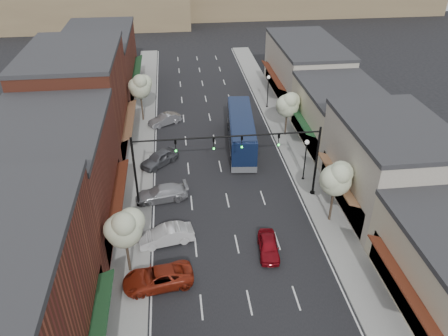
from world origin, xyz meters
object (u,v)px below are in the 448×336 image
object	(u,v)px
tree_left_far	(140,86)
lamp_post_far	(268,86)
coach_bus	(241,131)
tree_left_near	(124,227)
lamp_post_near	(306,153)
signal_mast_left	(162,161)
parked_car_a	(158,278)
parked_car_c	(162,193)
tree_right_far	(288,104)
parked_car_e	(165,120)
red_hatchback	(268,246)
parked_car_b	(166,235)
signal_mast_right	(291,153)
tree_right_near	(337,178)
parked_car_d	(159,158)

from	to	relation	value
tree_left_far	lamp_post_far	world-z (taller)	tree_left_far
coach_bus	tree_left_near	bearing A→B (deg)	-115.97
lamp_post_near	signal_mast_left	bearing A→B (deg)	-169.44
parked_car_a	parked_car_c	size ratio (longest dim) A/B	1.04
tree_right_far	parked_car_e	bearing A→B (deg)	161.74
tree_left_near	red_hatchback	size ratio (longest dim) A/B	1.52
tree_right_far	parked_car_b	xyz separation A→B (m)	(-13.94, -17.06, -3.26)
red_hatchback	signal_mast_right	bearing A→B (deg)	70.83
signal_mast_left	tree_right_near	distance (m)	14.55
red_hatchback	parked_car_a	size ratio (longest dim) A/B	0.75
lamp_post_near	parked_car_c	distance (m)	14.05
tree_right_far	parked_car_a	bearing A→B (deg)	-124.01
lamp_post_near	parked_car_d	distance (m)	14.92
coach_bus	parked_car_e	world-z (taller)	coach_bus
red_hatchback	parked_car_d	bearing A→B (deg)	126.06
signal_mast_right	coach_bus	distance (m)	10.79
signal_mast_left	red_hatchback	distance (m)	11.44
coach_bus	parked_car_a	distance (m)	21.64
tree_right_near	tree_left_near	distance (m)	17.08
signal_mast_right	lamp_post_far	size ratio (longest dim) A/B	1.85
tree_right_near	lamp_post_far	world-z (taller)	tree_right_near
tree_left_far	parked_car_d	world-z (taller)	tree_left_far
coach_bus	tree_left_far	bearing A→B (deg)	149.72
tree_right_near	lamp_post_near	distance (m)	6.74
parked_car_d	lamp_post_near	bearing A→B (deg)	27.99
lamp_post_near	parked_car_a	xyz separation A→B (m)	(-14.00, -12.12, -2.31)
signal_mast_left	parked_car_c	distance (m)	4.02
tree_left_far	lamp_post_far	distance (m)	16.26
signal_mast_right	tree_right_far	world-z (taller)	signal_mast_right
parked_car_a	coach_bus	bearing A→B (deg)	147.14
coach_bus	parked_car_a	world-z (taller)	coach_bus
signal_mast_right	parked_car_b	size ratio (longest dim) A/B	1.86
signal_mast_left	tree_left_far	world-z (taller)	signal_mast_left
lamp_post_near	parked_car_b	distance (m)	15.58
parked_car_a	parked_car_e	distance (m)	26.18
red_hatchback	lamp_post_far	bearing A→B (deg)	84.09
parked_car_d	signal_mast_right	bearing A→B (deg)	15.18
tree_right_near	parked_car_a	bearing A→B (deg)	-159.07
red_hatchback	tree_right_far	bearing A→B (deg)	78.01
signal_mast_right	tree_right_far	size ratio (longest dim) A/B	1.51
lamp_post_near	tree_right_far	bearing A→B (deg)	86.69
tree_left_near	lamp_post_near	world-z (taller)	tree_left_near
signal_mast_left	parked_car_b	bearing A→B (deg)	-89.74
tree_left_near	lamp_post_near	size ratio (longest dim) A/B	1.28
signal_mast_left	parked_car_e	bearing A→B (deg)	89.99
tree_right_near	lamp_post_far	size ratio (longest dim) A/B	1.34
lamp_post_near	lamp_post_far	world-z (taller)	same
signal_mast_left	lamp_post_far	world-z (taller)	signal_mast_left
lamp_post_near	parked_car_a	distance (m)	18.66
signal_mast_right	parked_car_a	xyz separation A→B (m)	(-11.82, -9.62, -3.93)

